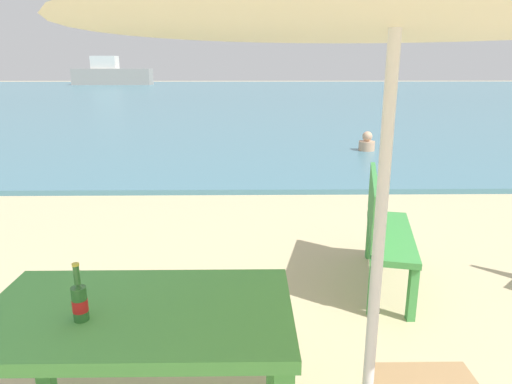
# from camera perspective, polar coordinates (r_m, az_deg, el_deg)

# --- Properties ---
(sea_water) EXTENTS (120.00, 50.00, 0.08)m
(sea_water) POSITION_cam_1_polar(r_m,az_deg,el_deg) (31.46, 0.32, 12.23)
(sea_water) COLOR teal
(sea_water) RESTS_ON ground_plane
(picnic_table_green) EXTENTS (1.40, 0.80, 0.76)m
(picnic_table_green) POSITION_cam_1_polar(r_m,az_deg,el_deg) (2.25, -14.37, -16.36)
(picnic_table_green) COLOR #4C9E47
(picnic_table_green) RESTS_ON ground_plane
(beer_bottle_amber) EXTENTS (0.07, 0.07, 0.26)m
(beer_bottle_amber) POSITION_cam_1_polar(r_m,az_deg,el_deg) (2.13, -21.27, -12.56)
(beer_bottle_amber) COLOR #2D662D
(beer_bottle_amber) RESTS_ON picnic_table_green
(bench_green_left) EXTENTS (0.63, 1.25, 0.95)m
(bench_green_left) POSITION_cam_1_polar(r_m,az_deg,el_deg) (3.95, 15.61, -3.99)
(bench_green_left) COLOR #3D8C42
(bench_green_left) RESTS_ON ground_plane
(swimmer_person) EXTENTS (0.34, 0.34, 0.41)m
(swimmer_person) POSITION_cam_1_polar(r_m,az_deg,el_deg) (10.04, 13.75, 5.98)
(swimmer_person) COLOR tan
(swimmer_person) RESTS_ON sea_water
(boat_barge) EXTENTS (7.54, 2.06, 2.74)m
(boat_barge) POSITION_cam_1_polar(r_m,az_deg,el_deg) (48.35, -17.66, 13.88)
(boat_barge) COLOR gray
(boat_barge) RESTS_ON sea_water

